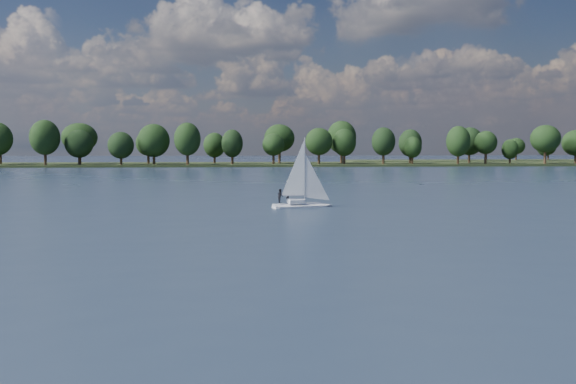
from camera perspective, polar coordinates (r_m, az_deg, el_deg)
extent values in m
plane|color=#233342|center=(121.05, -5.17, 0.81)|extent=(700.00, 700.00, 0.00)
cube|color=black|center=(232.96, -4.93, 2.38)|extent=(660.00, 40.00, 1.50)
cube|color=silver|center=(71.93, 1.08, -1.40)|extent=(6.49, 3.29, 0.74)
cube|color=silver|center=(71.86, 1.08, -0.82)|extent=(2.06, 1.54, 0.46)
cylinder|color=#AAAAB1|center=(71.65, 1.08, 1.93)|extent=(0.11, 0.11, 7.35)
imported|color=black|center=(72.09, -0.01, -0.32)|extent=(0.43, 0.61, 1.59)
imported|color=black|center=(71.48, -0.69, -0.35)|extent=(0.73, 0.87, 1.59)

